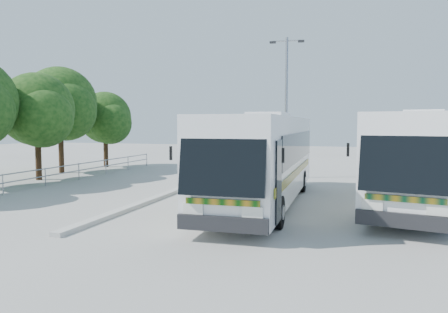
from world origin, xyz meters
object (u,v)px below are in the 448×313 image
(tree_far_e, at_px, (106,118))
(coach_adjacent, at_px, (423,156))
(lamppost, at_px, (286,101))
(tree_far_c, at_px, (38,110))
(coach_main, at_px, (264,157))
(tree_far_d, at_px, (61,103))

(tree_far_e, xyz_separation_m, coach_adjacent, (21.60, -10.12, -1.82))
(coach_adjacent, bearing_deg, tree_far_e, 166.12)
(tree_far_e, distance_m, lamppost, 14.91)
(tree_far_e, xyz_separation_m, lamppost, (14.63, -2.72, 0.94))
(coach_adjacent, height_order, lamppost, lamppost)
(tree_far_c, bearing_deg, coach_main, -14.55)
(coach_main, relative_size, lamppost, 1.53)
(tree_far_e, bearing_deg, tree_far_d, -98.63)
(tree_far_d, relative_size, coach_main, 0.55)
(coach_adjacent, relative_size, lamppost, 1.59)
(tree_far_e, bearing_deg, coach_main, -38.31)
(tree_far_d, xyz_separation_m, tree_far_e, (0.68, 4.50, -0.93))
(tree_far_c, distance_m, lamppost, 15.16)
(coach_adjacent, xyz_separation_m, lamppost, (-6.98, 7.40, 2.76))
(tree_far_e, relative_size, coach_adjacent, 0.43)
(coach_main, height_order, lamppost, lamppost)
(tree_far_c, bearing_deg, tree_far_e, 93.54)
(tree_far_c, xyz_separation_m, tree_far_d, (-1.19, 3.70, 0.56))
(tree_far_d, relative_size, tree_far_e, 1.24)
(tree_far_c, xyz_separation_m, tree_far_e, (-0.51, 8.20, -0.37))
(tree_far_d, bearing_deg, coach_main, -25.31)
(tree_far_e, bearing_deg, tree_far_c, -86.46)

